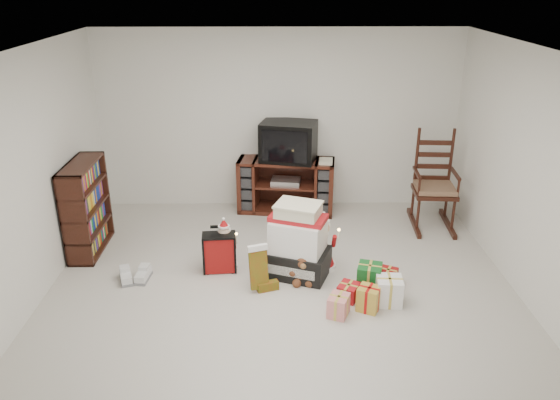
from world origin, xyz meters
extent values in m
cube|color=beige|center=(0.00, 0.00, -0.01)|extent=(5.00, 5.00, 0.01)
cube|color=white|center=(0.00, 0.00, 2.50)|extent=(5.00, 5.00, 0.01)
cube|color=white|center=(0.00, 2.50, 1.25)|extent=(5.00, 0.01, 2.50)
cube|color=white|center=(0.00, -2.50, 1.25)|extent=(5.00, 0.01, 2.50)
cube|color=white|center=(-2.50, 0.00, 1.25)|extent=(0.01, 5.00, 2.50)
cube|color=white|center=(2.50, 0.00, 1.25)|extent=(0.01, 5.00, 2.50)
cube|color=#491F14|center=(0.10, 2.23, 0.38)|extent=(1.38, 0.64, 0.76)
cube|color=silver|center=(0.10, 2.20, 0.45)|extent=(0.43, 0.33, 0.08)
cube|color=#38140F|center=(-2.32, 1.08, 0.56)|extent=(0.30, 0.91, 1.12)
cube|color=#38140F|center=(2.04, 1.70, 0.48)|extent=(0.57, 0.55, 0.05)
cube|color=#8A694B|center=(2.04, 1.70, 0.54)|extent=(0.52, 0.50, 0.06)
cube|color=#38140F|center=(2.04, 1.94, 0.92)|extent=(0.45, 0.09, 0.82)
cube|color=#38140F|center=(2.04, 1.70, 0.03)|extent=(0.59, 0.92, 0.06)
cube|color=black|center=(0.19, 0.44, 0.15)|extent=(0.80, 0.69, 0.30)
cube|color=white|center=(0.19, 0.44, 0.49)|extent=(0.68, 0.60, 0.37)
cube|color=#AB1318|center=(0.19, 0.44, 0.70)|extent=(0.68, 0.51, 0.05)
cube|color=beige|center=(0.19, 0.44, 0.78)|extent=(0.54, 0.48, 0.12)
cube|color=maroon|center=(-0.69, 0.52, 0.23)|extent=(0.36, 0.21, 0.46)
cube|color=black|center=(-0.69, 0.61, 0.52)|extent=(0.19, 0.04, 0.03)
ellipsoid|color=brown|center=(0.23, 0.27, 0.12)|extent=(0.23, 0.20, 0.25)
sphere|color=brown|center=(0.23, 0.24, 0.26)|extent=(0.16, 0.16, 0.16)
cone|color=maroon|center=(0.48, 0.60, 0.22)|extent=(0.31, 0.31, 0.45)
sphere|color=#CFAC91|center=(0.48, 0.60, 0.50)|extent=(0.15, 0.15, 0.15)
cone|color=maroon|center=(0.48, 0.60, 0.62)|extent=(0.13, 0.13, 0.11)
cylinder|color=silver|center=(0.64, 0.48, 0.46)|extent=(0.02, 0.02, 0.13)
cone|color=maroon|center=(-0.64, 0.61, 0.20)|extent=(0.28, 0.28, 0.40)
sphere|color=#CFAC91|center=(-0.64, 0.61, 0.46)|extent=(0.14, 0.14, 0.14)
cone|color=maroon|center=(-0.64, 0.61, 0.56)|extent=(0.12, 0.12, 0.10)
cylinder|color=silver|center=(-0.49, 0.49, 0.41)|extent=(0.02, 0.02, 0.12)
cube|color=silver|center=(-1.71, 0.33, 0.05)|extent=(0.21, 0.31, 0.10)
cube|color=silver|center=(-1.53, 0.33, 0.05)|extent=(0.15, 0.30, 0.10)
cube|color=#AB1318|center=(0.70, -0.13, 0.12)|extent=(0.24, 0.24, 0.24)
cube|color=#1A682A|center=(0.88, 0.09, 0.12)|extent=(0.24, 0.24, 0.24)
cube|color=gold|center=(0.92, -0.27, 0.12)|extent=(0.24, 0.24, 0.24)
cube|color=beige|center=(0.65, -0.45, 0.12)|extent=(0.24, 0.24, 0.24)
cube|color=white|center=(1.11, -0.09, 0.12)|extent=(0.24, 0.24, 0.24)
cube|color=maroon|center=(1.06, 0.27, 0.12)|extent=(0.24, 0.24, 0.24)
cube|color=black|center=(0.13, 2.24, 1.03)|extent=(0.83, 0.67, 0.53)
cube|color=black|center=(0.13, 1.97, 1.03)|extent=(0.61, 0.17, 0.43)
camera|label=1|loc=(-0.09, -4.93, 3.14)|focal=35.00mm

